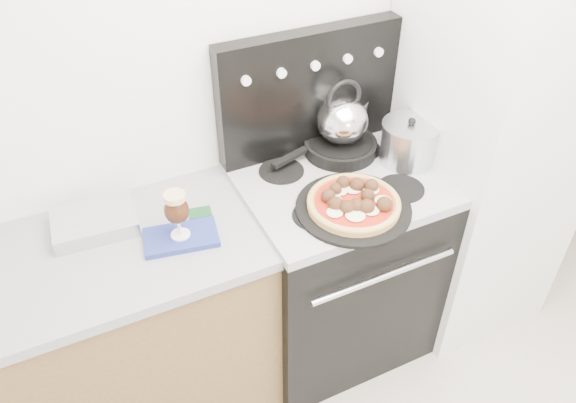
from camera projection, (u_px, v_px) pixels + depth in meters
room_shell at (504, 278)px, 1.32m from camera, size 3.52×3.01×2.52m
base_cabinet at (76, 356)px, 2.13m from camera, size 1.45×0.60×0.86m
countertop at (44, 273)px, 1.84m from camera, size 1.48×0.63×0.04m
stove_body at (334, 267)px, 2.48m from camera, size 0.76×0.65×0.88m
cooktop at (340, 184)px, 2.19m from camera, size 0.76×0.65×0.04m
backguard at (309, 92)px, 2.21m from camera, size 0.76×0.08×0.50m
fridge at (487, 135)px, 2.37m from camera, size 0.64×0.68×1.90m
foil_sheet at (95, 222)px, 1.97m from camera, size 0.30×0.23×0.06m
oven_mitt at (181, 237)px, 1.93m from camera, size 0.27×0.19×0.02m
beer_glass at (177, 215)px, 1.87m from camera, size 0.09×0.09×0.18m
pizza_pan at (353, 208)px, 2.03m from camera, size 0.50×0.50×0.01m
pizza at (354, 201)px, 2.01m from camera, size 0.41×0.41×0.05m
skillet at (340, 147)px, 2.31m from camera, size 0.37×0.37×0.05m
tea_kettle at (342, 117)px, 2.22m from camera, size 0.21×0.21×0.23m
stock_pot at (408, 144)px, 2.23m from camera, size 0.25×0.25×0.16m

